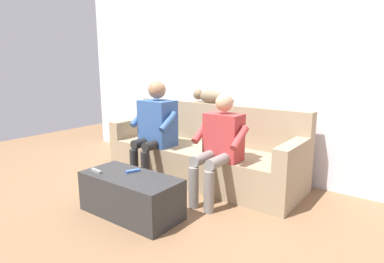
# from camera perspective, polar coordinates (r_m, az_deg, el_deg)

# --- Properties ---
(ground_plane) EXTENTS (8.00, 8.00, 0.00)m
(ground_plane) POSITION_cam_1_polar(r_m,az_deg,el_deg) (3.52, -4.78, -11.46)
(ground_plane) COLOR #846042
(back_wall) EXTENTS (5.09, 0.06, 2.74)m
(back_wall) POSITION_cam_1_polar(r_m,az_deg,el_deg) (4.24, 6.32, 11.60)
(back_wall) COLOR silver
(back_wall) RESTS_ON ground
(couch) EXTENTS (2.39, 0.81, 0.90)m
(couch) POSITION_cam_1_polar(r_m,az_deg,el_deg) (3.97, 2.20, -4.04)
(couch) COLOR #9E896B
(couch) RESTS_ON ground
(coffee_table) EXTENTS (0.97, 0.45, 0.38)m
(coffee_table) POSITION_cam_1_polar(r_m,az_deg,el_deg) (3.14, -10.65, -10.90)
(coffee_table) COLOR #2D2D2D
(coffee_table) RESTS_ON ground
(person_left_seated) EXTENTS (0.53, 0.56, 1.10)m
(person_left_seated) POSITION_cam_1_polar(r_m,az_deg,el_deg) (3.30, 4.84, -1.97)
(person_left_seated) COLOR #B23838
(person_left_seated) RESTS_ON ground
(person_right_seated) EXTENTS (0.55, 0.52, 1.19)m
(person_right_seated) POSITION_cam_1_polar(r_m,az_deg,el_deg) (3.90, -6.47, 1.10)
(person_right_seated) COLOR #335693
(person_right_seated) RESTS_ON ground
(cat_on_backrest) EXTENTS (0.59, 0.13, 0.17)m
(cat_on_backrest) POSITION_cam_1_polar(r_m,az_deg,el_deg) (4.13, 2.83, 6.18)
(cat_on_backrest) COLOR #756047
(cat_on_backrest) RESTS_ON couch
(remote_blue) EXTENTS (0.09, 0.14, 0.02)m
(remote_blue) POSITION_cam_1_polar(r_m,az_deg,el_deg) (3.15, -10.34, -6.83)
(remote_blue) COLOR #3860B7
(remote_blue) RESTS_ON coffee_table
(remote_gray) EXTENTS (0.15, 0.05, 0.03)m
(remote_gray) POSITION_cam_1_polar(r_m,az_deg,el_deg) (3.23, -16.44, -6.64)
(remote_gray) COLOR gray
(remote_gray) RESTS_ON coffee_table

